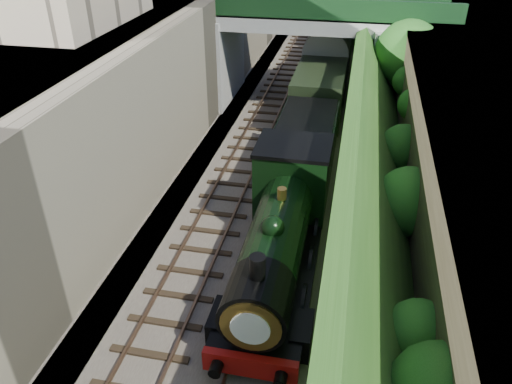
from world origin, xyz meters
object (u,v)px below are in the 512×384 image
tender (305,150)px  road_bridge (322,44)px  tree (410,56)px  locomotive (280,235)px

tender → road_bridge: bearing=91.5°
road_bridge → tree: road_bridge is taller
tree → tender: tree is taller
road_bridge → tender: (0.26, -10.06, -2.46)m
road_bridge → tender: road_bridge is taller
locomotive → tender: 7.37m
road_bridge → locomotive: road_bridge is taller
tree → tender: 8.43m
road_bridge → locomotive: 17.57m
locomotive → road_bridge: bearing=90.8°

